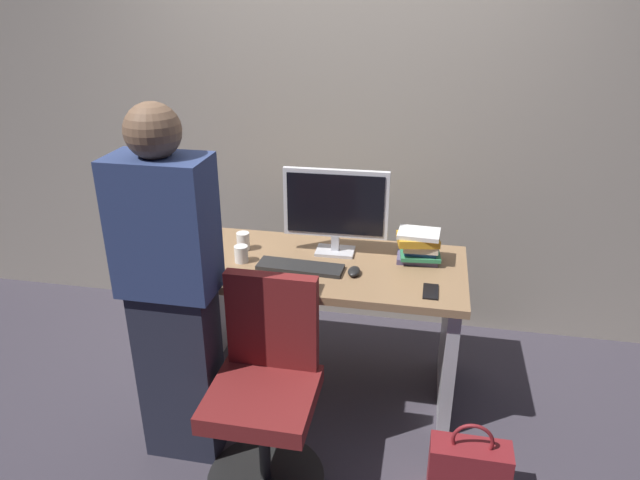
# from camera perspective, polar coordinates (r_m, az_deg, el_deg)

# --- Properties ---
(ground_plane) EXTENTS (9.00, 9.00, 0.00)m
(ground_plane) POSITION_cam_1_polar(r_m,az_deg,el_deg) (3.34, 0.17, -13.67)
(ground_plane) COLOR #3D3842
(wall_back) EXTENTS (6.40, 0.10, 3.00)m
(wall_back) POSITION_cam_1_polar(r_m,az_deg,el_deg) (3.47, 2.79, 14.98)
(wall_back) COLOR #9E9384
(wall_back) RESTS_ON ground
(desk) EXTENTS (1.45, 0.70, 0.73)m
(desk) POSITION_cam_1_polar(r_m,az_deg,el_deg) (3.06, 0.18, -6.08)
(desk) COLOR #93704C
(desk) RESTS_ON ground
(office_chair) EXTENTS (0.52, 0.52, 0.94)m
(office_chair) POSITION_cam_1_polar(r_m,az_deg,el_deg) (2.56, -5.32, -15.01)
(office_chair) COLOR black
(office_chair) RESTS_ON ground
(person_at_desk) EXTENTS (0.40, 0.24, 1.64)m
(person_at_desk) POSITION_cam_1_polar(r_m,az_deg,el_deg) (2.54, -14.40, -4.95)
(person_at_desk) COLOR #262838
(person_at_desk) RESTS_ON ground
(monitor) EXTENTS (0.54, 0.14, 0.46)m
(monitor) POSITION_cam_1_polar(r_m,az_deg,el_deg) (2.96, 1.54, 3.25)
(monitor) COLOR silver
(monitor) RESTS_ON desk
(keyboard) EXTENTS (0.44, 0.15, 0.02)m
(keyboard) POSITION_cam_1_polar(r_m,az_deg,el_deg) (2.89, -1.96, -2.67)
(keyboard) COLOR #262626
(keyboard) RESTS_ON desk
(mouse) EXTENTS (0.06, 0.10, 0.03)m
(mouse) POSITION_cam_1_polar(r_m,az_deg,el_deg) (2.83, 3.36, -3.10)
(mouse) COLOR black
(mouse) RESTS_ON desk
(cup_near_keyboard) EXTENTS (0.07, 0.07, 0.09)m
(cup_near_keyboard) POSITION_cam_1_polar(r_m,az_deg,el_deg) (2.97, -7.76, -1.37)
(cup_near_keyboard) COLOR white
(cup_near_keyboard) RESTS_ON desk
(cup_by_monitor) EXTENTS (0.07, 0.07, 0.10)m
(cup_by_monitor) POSITION_cam_1_polar(r_m,az_deg,el_deg) (3.11, -7.57, -0.12)
(cup_by_monitor) COLOR white
(cup_by_monitor) RESTS_ON desk
(book_stack) EXTENTS (0.24, 0.19, 0.17)m
(book_stack) POSITION_cam_1_polar(r_m,az_deg,el_deg) (2.97, 9.71, -0.59)
(book_stack) COLOR #594C72
(book_stack) RESTS_ON desk
(cell_phone) EXTENTS (0.07, 0.14, 0.01)m
(cell_phone) POSITION_cam_1_polar(r_m,az_deg,el_deg) (2.72, 10.83, -5.00)
(cell_phone) COLOR black
(cell_phone) RESTS_ON desk
(handbag) EXTENTS (0.34, 0.14, 0.38)m
(handbag) POSITION_cam_1_polar(r_m,az_deg,el_deg) (2.74, 14.44, -20.96)
(handbag) COLOR maroon
(handbag) RESTS_ON ground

